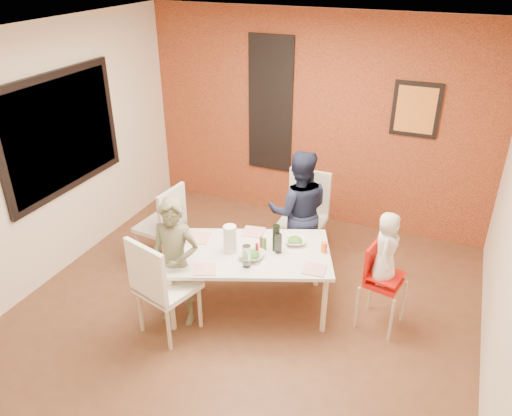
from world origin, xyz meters
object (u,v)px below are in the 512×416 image
at_px(dining_table, 249,257).
at_px(chair_left, 165,222).
at_px(child_near, 175,263).
at_px(toddler, 386,248).
at_px(high_chair, 380,278).
at_px(wine_bottle, 276,238).
at_px(chair_far, 305,212).
at_px(child_far, 299,212).
at_px(chair_near, 159,284).
at_px(paper_towel_roll, 230,239).

bearing_deg(dining_table, chair_left, 163.29).
distance_m(child_near, toddler, 1.97).
relative_size(chair_left, child_near, 0.74).
xyz_separation_m(dining_table, child_near, (-0.56, -0.46, 0.06)).
distance_m(chair_left, toddler, 2.49).
relative_size(high_chair, wine_bottle, 3.17).
relative_size(dining_table, chair_far, 1.70).
distance_m(chair_far, child_near, 1.78).
relative_size(chair_far, child_far, 0.74).
bearing_deg(dining_table, child_near, -140.63).
bearing_deg(wine_bottle, chair_left, 170.97).
bearing_deg(child_far, dining_table, 54.71).
bearing_deg(child_near, wine_bottle, 27.63).
distance_m(dining_table, chair_near, 0.92).
bearing_deg(chair_far, wine_bottle, -88.61).
height_order(chair_far, child_near, child_near).
bearing_deg(chair_far, child_near, -115.46).
bearing_deg(chair_left, high_chair, 93.01).
distance_m(chair_near, high_chair, 2.07).
xyz_separation_m(chair_left, high_chair, (2.45, -0.11, -0.02)).
bearing_deg(chair_far, child_far, -89.68).
relative_size(toddler, wine_bottle, 2.59).
relative_size(chair_left, high_chair, 1.12).
xyz_separation_m(child_far, toddler, (1.05, -0.65, 0.16)).
xyz_separation_m(chair_near, toddler, (1.86, 0.94, 0.29)).
distance_m(child_near, wine_bottle, 1.00).
bearing_deg(dining_table, chair_far, 79.07).
relative_size(dining_table, wine_bottle, 6.52).
relative_size(chair_far, child_near, 0.80).
xyz_separation_m(child_near, paper_towel_roll, (0.39, 0.39, 0.14)).
xyz_separation_m(dining_table, chair_left, (-1.19, 0.36, -0.05)).
bearing_deg(paper_towel_roll, chair_near, -123.12).
xyz_separation_m(chair_far, high_chair, (1.03, -0.89, -0.06)).
distance_m(chair_near, paper_towel_roll, 0.79).
height_order(child_far, toddler, child_far).
height_order(chair_far, wine_bottle, chair_far).
bearing_deg(child_near, dining_table, 30.38).
relative_size(dining_table, child_far, 1.26).
xyz_separation_m(child_near, toddler, (1.83, 0.69, 0.21)).
height_order(dining_table, chair_left, chair_left).
relative_size(chair_left, wine_bottle, 3.56).
xyz_separation_m(chair_near, wine_bottle, (0.82, 0.84, 0.21)).
bearing_deg(chair_near, child_far, -100.63).
bearing_deg(chair_near, toddler, -136.88).
distance_m(chair_near, wine_bottle, 1.19).
xyz_separation_m(high_chair, child_near, (-1.81, -0.70, 0.14)).
height_order(dining_table, high_chair, high_chair).
bearing_deg(child_far, paper_towel_roll, 46.58).
relative_size(child_near, wine_bottle, 4.81).
bearing_deg(chair_far, chair_left, -150.61).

